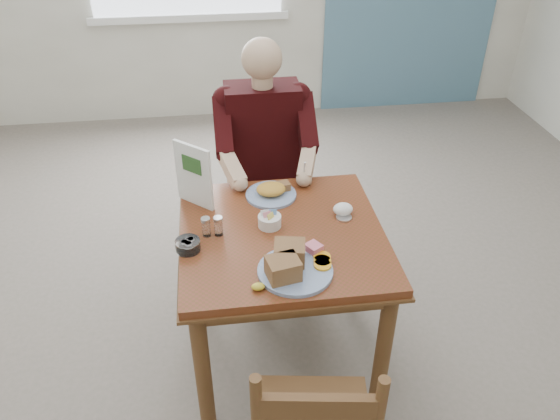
{
  "coord_description": "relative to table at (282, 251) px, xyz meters",
  "views": [
    {
      "loc": [
        -0.27,
        -1.93,
        2.19
      ],
      "look_at": [
        -0.01,
        0.0,
        0.87
      ],
      "focal_mm": 35.0,
      "sensor_mm": 36.0,
      "label": 1
    }
  ],
  "objects": [
    {
      "name": "floor",
      "position": [
        0.0,
        0.0,
        -0.64
      ],
      "size": [
        6.0,
        6.0,
        0.0
      ],
      "primitive_type": "plane",
      "color": "#645D51",
      "rests_on": "ground"
    },
    {
      "name": "lemon_wedge",
      "position": [
        -0.14,
        -0.36,
        0.13
      ],
      "size": [
        0.06,
        0.04,
        0.03
      ],
      "primitive_type": "ellipsoid",
      "rotation": [
        0.0,
        0.0,
        0.1
      ],
      "color": "gold",
      "rests_on": "table"
    },
    {
      "name": "napkin",
      "position": [
        0.3,
        0.1,
        0.14
      ],
      "size": [
        0.11,
        0.1,
        0.06
      ],
      "primitive_type": "ellipsoid",
      "rotation": [
        0.0,
        0.0,
        0.36
      ],
      "color": "white",
      "rests_on": "table"
    },
    {
      "name": "metal_dish",
      "position": [
        0.29,
        0.06,
        0.12
      ],
      "size": [
        0.08,
        0.08,
        0.01
      ],
      "primitive_type": "cylinder",
      "rotation": [
        0.0,
        0.0,
        0.08
      ],
      "color": "silver",
      "rests_on": "table"
    },
    {
      "name": "table",
      "position": [
        0.0,
        0.0,
        0.0
      ],
      "size": [
        0.92,
        0.92,
        0.75
      ],
      "color": "maroon",
      "rests_on": "ground"
    },
    {
      "name": "chair_far",
      "position": [
        0.0,
        0.8,
        -0.16
      ],
      "size": [
        0.42,
        0.42,
        0.95
      ],
      "color": "brown",
      "rests_on": "ground"
    },
    {
      "name": "diner",
      "position": [
        0.0,
        0.71,
        0.17
      ],
      "size": [
        0.53,
        0.56,
        1.39
      ],
      "color": "tan",
      "rests_on": "chair_far"
    },
    {
      "name": "near_plate",
      "position": [
        0.0,
        -0.27,
        0.15
      ],
      "size": [
        0.33,
        0.32,
        0.1
      ],
      "color": "white",
      "rests_on": "table"
    },
    {
      "name": "far_plate",
      "position": [
        -0.01,
        0.3,
        0.14
      ],
      "size": [
        0.29,
        0.29,
        0.07
      ],
      "color": "white",
      "rests_on": "table"
    },
    {
      "name": "caddy",
      "position": [
        -0.05,
        0.05,
        0.14
      ],
      "size": [
        0.12,
        0.12,
        0.08
      ],
      "color": "white",
      "rests_on": "table"
    },
    {
      "name": "shakers",
      "position": [
        -0.31,
        0.02,
        0.16
      ],
      "size": [
        0.09,
        0.04,
        0.09
      ],
      "color": "white",
      "rests_on": "table"
    },
    {
      "name": "creamer",
      "position": [
        -0.41,
        -0.08,
        0.14
      ],
      "size": [
        0.13,
        0.13,
        0.05
      ],
      "color": "white",
      "rests_on": "table"
    },
    {
      "name": "menu",
      "position": [
        -0.38,
        0.28,
        0.27
      ],
      "size": [
        0.17,
        0.15,
        0.31
      ],
      "color": "white",
      "rests_on": "table"
    }
  ]
}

